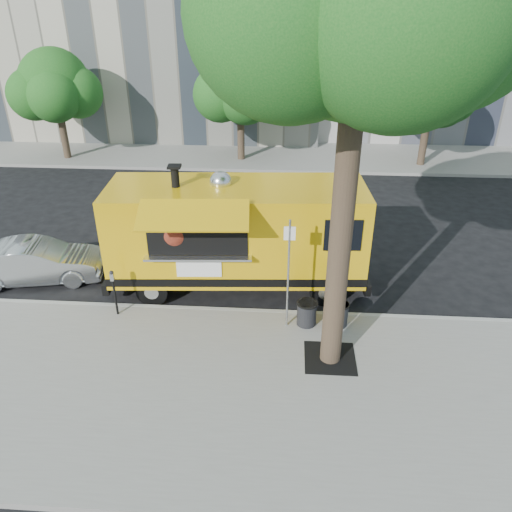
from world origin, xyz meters
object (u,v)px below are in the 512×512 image
(far_tree_c, at_px, (432,90))
(trash_bin_left, at_px, (307,313))
(far_tree_b, at_px, (240,84))
(trash_bin_right, at_px, (338,313))
(parking_meter, at_px, (114,287))
(sedan, at_px, (37,262))
(far_tree_a, at_px, (55,84))
(sign_post, at_px, (288,268))
(food_truck, at_px, (236,233))

(far_tree_c, height_order, trash_bin_left, far_tree_c)
(far_tree_b, bearing_deg, trash_bin_right, -74.66)
(parking_meter, relative_size, sedan, 0.34)
(far_tree_c, height_order, sedan, far_tree_c)
(far_tree_a, relative_size, far_tree_b, 0.97)
(far_tree_c, xyz_separation_m, sign_post, (-6.45, -13.95, -1.87))
(far_tree_a, relative_size, sedan, 1.38)
(sign_post, bearing_deg, food_truck, 125.64)
(parking_meter, relative_size, trash_bin_left, 2.05)
(far_tree_a, xyz_separation_m, parking_meter, (7.00, -13.65, -2.79))
(parking_meter, xyz_separation_m, food_truck, (3.03, 1.92, 0.76))
(trash_bin_left, relative_size, trash_bin_right, 1.01)
(far_tree_b, distance_m, sign_post, 14.61)
(far_tree_b, xyz_separation_m, trash_bin_left, (3.06, -14.15, -3.34))
(food_truck, relative_size, trash_bin_right, 11.74)
(sign_post, xyz_separation_m, food_truck, (-1.52, 2.12, -0.11))
(trash_bin_right, bearing_deg, parking_meter, 179.27)
(food_truck, bearing_deg, far_tree_b, 91.08)
(far_tree_c, bearing_deg, sign_post, -114.81)
(parking_meter, xyz_separation_m, sedan, (-3.00, 1.79, -0.34))
(sedan, xyz_separation_m, trash_bin_right, (8.88, -1.87, -0.14))
(trash_bin_left, bearing_deg, far_tree_b, 102.21)
(far_tree_a, height_order, far_tree_c, far_tree_a)
(trash_bin_left, bearing_deg, far_tree_c, 66.79)
(far_tree_b, height_order, trash_bin_left, far_tree_b)
(far_tree_c, height_order, food_truck, far_tree_c)
(sign_post, distance_m, parking_meter, 4.64)
(far_tree_a, bearing_deg, far_tree_b, 2.54)
(parking_meter, height_order, food_truck, food_truck)
(far_tree_c, bearing_deg, trash_bin_right, -110.34)
(far_tree_c, relative_size, food_truck, 0.68)
(far_tree_a, distance_m, sedan, 12.90)
(far_tree_a, height_order, sign_post, far_tree_a)
(parking_meter, relative_size, trash_bin_right, 2.06)
(far_tree_b, height_order, food_truck, far_tree_b)
(far_tree_a, bearing_deg, trash_bin_left, -48.74)
(far_tree_b, bearing_deg, parking_meter, -98.10)
(sign_post, relative_size, trash_bin_left, 4.60)
(trash_bin_right, bearing_deg, sedan, 168.11)
(sign_post, xyz_separation_m, trash_bin_right, (1.33, 0.13, -1.35))
(sedan, relative_size, trash_bin_right, 5.97)
(far_tree_b, distance_m, trash_bin_left, 14.86)
(food_truck, xyz_separation_m, sedan, (-6.04, -0.12, -1.10))
(sign_post, bearing_deg, trash_bin_right, 5.39)
(far_tree_b, distance_m, far_tree_c, 9.01)
(far_tree_b, height_order, trash_bin_right, far_tree_b)
(far_tree_a, height_order, food_truck, far_tree_a)
(far_tree_a, distance_m, food_truck, 15.57)
(far_tree_a, relative_size, far_tree_c, 1.03)
(far_tree_a, distance_m, far_tree_b, 9.01)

